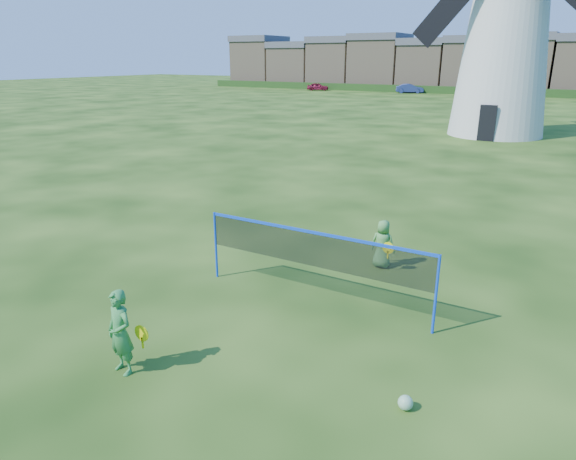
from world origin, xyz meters
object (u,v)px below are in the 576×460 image
(car_left, at_px, (318,87))
(car_right, at_px, (410,88))
(windmill, at_px, (506,35))
(badminton_net, at_px, (313,250))
(player_boy, at_px, (383,244))
(play_ball, at_px, (405,403))
(player_girl, at_px, (120,333))

(car_left, bearing_deg, car_right, -109.01)
(windmill, distance_m, badminton_net, 27.59)
(car_left, distance_m, car_right, 14.04)
(badminton_net, distance_m, player_boy, 2.62)
(car_left, relative_size, car_right, 0.86)
(windmill, xyz_separation_m, player_boy, (1.72, -24.61, -5.54))
(player_boy, xyz_separation_m, play_ball, (2.22, -4.84, -0.48))
(car_left, bearing_deg, play_ball, -175.26)
(windmill, xyz_separation_m, play_ball, (3.93, -29.45, -6.02))
(badminton_net, height_order, car_right, badminton_net)
(badminton_net, relative_size, car_left, 1.54)
(player_girl, distance_m, play_ball, 4.47)
(player_boy, relative_size, car_right, 0.31)
(badminton_net, relative_size, play_ball, 22.95)
(badminton_net, xyz_separation_m, car_right, (-18.97, 64.34, -0.51))
(player_girl, height_order, car_right, player_girl)
(player_boy, xyz_separation_m, car_right, (-19.52, 61.84, 0.04))
(player_boy, relative_size, car_left, 0.36)
(car_right, bearing_deg, badminton_net, 175.49)
(player_boy, distance_m, car_right, 64.85)
(car_left, height_order, car_right, car_right)
(play_ball, distance_m, car_right, 70.14)
(player_boy, height_order, car_left, player_boy)
(car_right, bearing_deg, player_girl, 173.50)
(windmill, bearing_deg, player_girl, -90.49)
(windmill, relative_size, player_boy, 14.59)
(player_girl, distance_m, player_boy, 6.56)
(player_girl, bearing_deg, play_ball, 27.14)
(windmill, height_order, car_right, windmill)
(badminton_net, distance_m, car_left, 71.24)
(car_left, bearing_deg, player_girl, -178.64)
(player_girl, bearing_deg, player_boy, 80.93)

